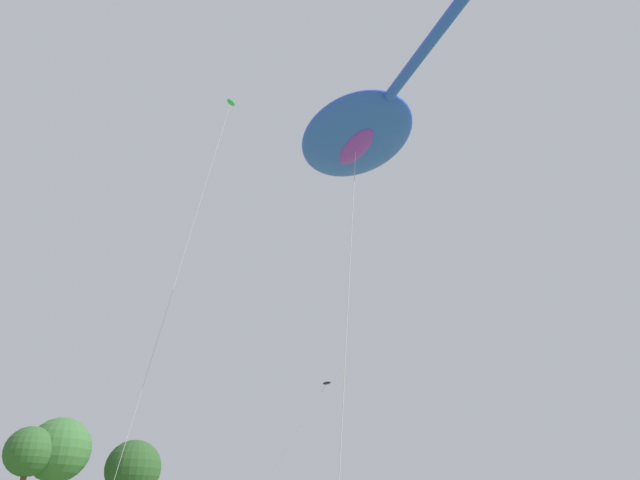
# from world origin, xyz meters

# --- Properties ---
(big_show_kite) EXTENTS (4.32, 10.84, 15.63)m
(big_show_kite) POSITION_xyz_m (3.66, 13.53, 15.08)
(big_show_kite) COLOR blue
(big_show_kite) RESTS_ON ground
(small_kite_streamer_purple) EXTENTS (4.02, 2.40, 21.15)m
(small_kite_streamer_purple) POSITION_xyz_m (0.02, 20.54, 19.27)
(small_kite_streamer_purple) COLOR green
(small_kite_streamer_purple) RESTS_ON ground
(small_kite_triangle_green) EXTENTS (4.62, 2.27, 7.85)m
(small_kite_triangle_green) POSITION_xyz_m (6.83, 23.52, 7.36)
(small_kite_triangle_green) COLOR black
(small_kite_triangle_green) RESTS_ON ground
(tree_pine_center) EXTENTS (4.46, 4.46, 9.68)m
(tree_pine_center) POSITION_xyz_m (-6.12, 59.89, 7.36)
(tree_pine_center) COLOR #513823
(tree_pine_center) RESTS_ON ground
(tree_broad_distant) EXTENTS (6.02, 6.02, 10.88)m
(tree_broad_distant) POSITION_xyz_m (-3.56, 61.58, 7.80)
(tree_broad_distant) COLOR #513823
(tree_broad_distant) RESTS_ON ground
(tree_oak_left) EXTENTS (5.67, 5.67, 9.31)m
(tree_oak_left) POSITION_xyz_m (3.83, 62.89, 6.42)
(tree_oak_left) COLOR #513823
(tree_oak_left) RESTS_ON ground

